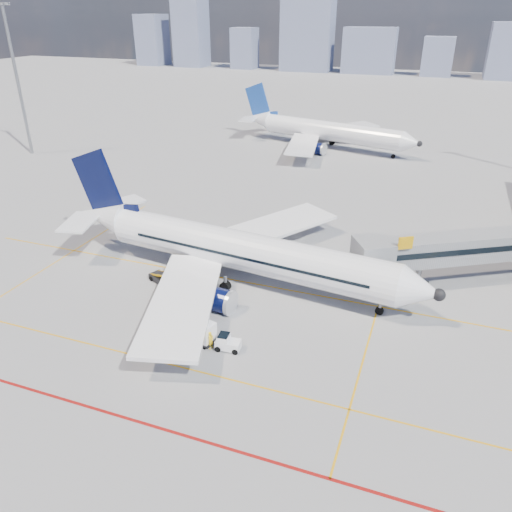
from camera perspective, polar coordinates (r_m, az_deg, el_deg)
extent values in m
plane|color=gray|center=(44.14, -6.10, -7.59)|extent=(420.00, 420.00, 0.00)
cube|color=orange|center=(50.31, -2.13, -2.82)|extent=(60.00, 0.18, 0.01)
cube|color=orange|center=(39.94, -9.93, -12.06)|extent=(80.00, 0.15, 0.01)
cube|color=orange|center=(42.46, 12.66, -9.71)|extent=(0.15, 28.00, 0.01)
cube|color=orange|center=(60.09, -20.08, 0.60)|extent=(0.15, 30.00, 0.01)
cube|color=maroon|center=(36.25, -14.77, -17.43)|extent=(90.00, 0.25, 0.01)
cube|color=gray|center=(53.10, 24.27, 1.04)|extent=(20.84, 13.93, 2.60)
cube|color=black|center=(53.02, 24.31, 1.24)|extent=(20.52, 13.82, 0.55)
cube|color=gray|center=(47.89, 13.17, 0.10)|extent=(4.49, 4.56, 3.00)
cube|color=black|center=(51.36, 17.87, -3.12)|extent=(2.20, 1.00, 0.70)
cylinder|color=gray|center=(50.73, 18.08, -1.80)|extent=(0.56, 0.56, 2.70)
cube|color=orange|center=(46.78, 16.73, 1.44)|extent=(1.26, 0.82, 1.20)
cylinder|color=gray|center=(102.84, -25.54, 17.33)|extent=(0.56, 0.56, 25.00)
cube|color=gray|center=(102.12, -27.05, 24.28)|extent=(3.20, 0.40, 0.50)
cube|color=silver|center=(101.95, -27.15, 24.26)|extent=(0.60, 0.15, 0.35)
cube|color=silver|center=(101.10, -26.64, 24.36)|extent=(0.60, 0.15, 0.35)
cube|color=slate|center=(260.23, -11.74, 23.03)|extent=(11.45, 13.05, 22.02)
cube|color=slate|center=(250.15, -7.46, 24.12)|extent=(13.35, 12.21, 30.03)
cube|color=slate|center=(239.69, -1.31, 22.64)|extent=(10.06, 10.14, 16.86)
cube|color=slate|center=(230.44, 5.90, 23.91)|extent=(21.12, 11.38, 29.25)
cube|color=slate|center=(225.43, 12.81, 21.91)|extent=(20.90, 9.37, 17.67)
cube|color=slate|center=(223.20, 20.07, 20.62)|extent=(11.61, 8.40, 14.65)
cylinder|color=white|center=(48.63, -1.08, 0.48)|extent=(29.99, 7.17, 3.87)
cone|color=white|center=(44.27, 18.42, -3.81)|extent=(3.98, 4.24, 3.87)
sphere|color=black|center=(44.17, 20.18, -4.19)|extent=(1.21, 1.21, 1.09)
cone|color=white|center=(58.36, -17.02, 4.44)|extent=(6.74, 4.55, 3.87)
cube|color=black|center=(44.14, 16.89, -2.85)|extent=(1.64, 1.64, 0.45)
cube|color=white|center=(56.94, 1.79, 3.33)|extent=(12.74, 16.72, 0.57)
cube|color=white|center=(43.19, -8.37, -5.06)|extent=(9.87, 17.16, 0.57)
cylinder|color=#070C34|center=(54.46, 1.30, 0.78)|extent=(3.80, 2.67, 2.28)
cylinder|color=#070C34|center=(45.58, -4.98, -4.85)|extent=(3.80, 2.67, 2.28)
cylinder|color=silver|center=(53.76, 3.11, 0.38)|extent=(0.61, 2.36, 2.34)
cylinder|color=silver|center=(44.75, -2.91, -5.42)|extent=(0.61, 2.36, 2.34)
cube|color=#070C34|center=(57.23, -17.47, 7.61)|extent=(6.79, 1.07, 8.45)
cube|color=#070C34|center=(56.45, -15.37, 5.05)|extent=(5.59, 0.92, 2.13)
cube|color=white|center=(60.64, -15.34, 5.84)|extent=(5.26, 6.30, 0.22)
cube|color=white|center=(56.46, -19.50, 3.70)|extent=(4.36, 6.15, 0.22)
cylinder|color=gray|center=(45.87, 13.99, -5.55)|extent=(0.31, 0.31, 1.80)
cylinder|color=black|center=(46.14, 13.92, -6.10)|extent=(0.79, 0.36, 0.76)
cylinder|color=gray|center=(52.20, -0.70, -0.66)|extent=(0.35, 0.35, 1.60)
cylinder|color=black|center=(52.34, -0.70, -0.96)|extent=(1.07, 0.76, 1.00)
cylinder|color=gray|center=(48.24, -3.52, -3.16)|extent=(0.35, 0.35, 1.60)
cylinder|color=black|center=(48.39, -3.51, -3.47)|extent=(1.07, 0.76, 1.00)
cube|color=black|center=(49.83, 0.45, 1.53)|extent=(24.25, 2.83, 0.26)
cube|color=black|center=(46.77, -1.63, -0.24)|extent=(24.25, 2.83, 0.26)
cylinder|color=white|center=(99.94, 8.62, 13.90)|extent=(28.27, 10.57, 3.67)
cone|color=white|center=(94.22, 17.41, 12.25)|extent=(4.20, 4.40, 3.67)
sphere|color=black|center=(93.85, 18.18, 12.09)|extent=(1.26, 1.26, 1.04)
cone|color=white|center=(108.32, 0.25, 15.44)|extent=(6.75, 5.05, 3.67)
cube|color=black|center=(94.46, 16.74, 12.70)|extent=(1.72, 1.72, 0.42)
cube|color=white|center=(108.23, 10.00, 14.22)|extent=(13.49, 15.22, 0.54)
cube|color=white|center=(93.50, 5.38, 12.58)|extent=(7.43, 16.14, 0.54)
cylinder|color=#070C34|center=(105.42, 9.69, 13.26)|extent=(3.82, 2.94, 2.17)
cylinder|color=#070C34|center=(95.91, 6.77, 12.14)|extent=(3.82, 2.94, 2.17)
cylinder|color=silver|center=(104.70, 10.59, 13.10)|extent=(0.87, 2.23, 2.22)
cylinder|color=silver|center=(95.12, 7.73, 11.97)|extent=(0.87, 2.23, 2.22)
cube|color=#153E96|center=(107.75, 0.26, 17.14)|extent=(6.33, 1.89, 8.03)
cube|color=#153E96|center=(106.90, 1.29, 15.82)|extent=(5.22, 1.59, 2.03)
cube|color=white|center=(110.92, 1.00, 15.87)|extent=(5.40, 5.92, 0.21)
cube|color=white|center=(106.05, -0.88, 15.38)|extent=(3.50, 5.60, 0.21)
cylinder|color=black|center=(103.11, 8.67, 12.69)|extent=(1.13, 0.88, 1.00)
cylinder|color=black|center=(98.86, 7.36, 12.18)|extent=(1.13, 0.88, 1.00)
cylinder|color=black|center=(95.86, 15.40, 10.93)|extent=(0.81, 0.46, 0.76)
cube|color=white|center=(40.59, -3.19, -10.05)|extent=(2.08, 1.27, 0.72)
cube|color=white|center=(40.36, -3.71, -9.35)|extent=(1.00, 1.12, 0.54)
cube|color=black|center=(40.26, -3.72, -9.14)|extent=(0.90, 1.07, 0.32)
cylinder|color=black|center=(40.55, -4.39, -10.56)|extent=(0.52, 0.25, 0.50)
cylinder|color=black|center=(41.30, -3.94, -9.76)|extent=(0.52, 0.25, 0.50)
cylinder|color=black|center=(40.18, -2.41, -10.89)|extent=(0.52, 0.25, 0.50)
cylinder|color=black|center=(40.93, -2.00, -10.08)|extent=(0.52, 0.25, 0.50)
cube|color=black|center=(42.00, -6.78, -9.12)|extent=(3.70, 2.29, 0.17)
cube|color=white|center=(42.00, -7.74, -7.79)|extent=(1.77, 1.74, 1.48)
cube|color=white|center=(41.05, -5.91, -8.57)|extent=(1.77, 1.74, 1.48)
cylinder|color=black|center=(42.44, -8.75, -9.10)|extent=(0.33, 0.20, 0.31)
cylinder|color=black|center=(43.23, -7.56, -8.26)|extent=(0.33, 0.20, 0.31)
cylinder|color=black|center=(40.97, -5.92, -10.37)|extent=(0.33, 0.20, 0.31)
cylinder|color=black|center=(41.79, -4.75, -9.47)|extent=(0.33, 0.20, 0.31)
cube|color=black|center=(50.38, -10.44, -2.75)|extent=(3.81, 2.68, 0.60)
cube|color=black|center=(49.44, -10.06, -2.12)|extent=(5.03, 2.94, 1.58)
cube|color=orange|center=(49.67, -9.62, -1.94)|extent=(4.71, 2.24, 1.65)
cube|color=orange|center=(49.22, -10.51, -2.30)|extent=(4.71, 2.24, 1.65)
cylinder|color=black|center=(51.18, -11.86, -2.56)|extent=(0.55, 0.40, 0.51)
cylinder|color=black|center=(51.74, -10.76, -2.11)|extent=(0.55, 0.40, 0.51)
cylinder|color=black|center=(49.15, -10.07, -3.68)|extent=(0.55, 0.40, 0.51)
cylinder|color=black|center=(49.73, -8.95, -3.20)|extent=(0.55, 0.40, 0.51)
imported|color=yellow|center=(40.66, -5.19, -9.56)|extent=(0.46, 0.62, 1.55)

